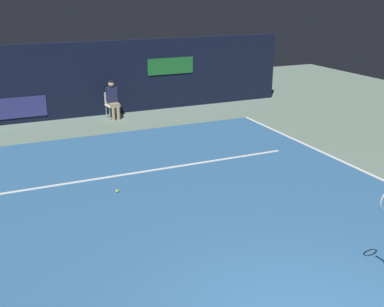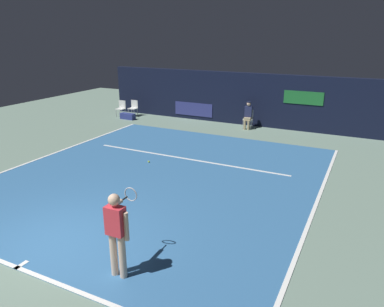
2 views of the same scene
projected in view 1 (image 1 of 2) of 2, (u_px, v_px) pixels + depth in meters
name	position (u px, v px, depth m)	size (l,w,h in m)	color
ground_plane	(176.00, 202.00, 10.02)	(30.07, 30.07, 0.00)	slate
court_surface	(176.00, 201.00, 10.01)	(9.92, 10.97, 0.01)	#336699
line_sideline_left	(356.00, 168.00, 11.90)	(0.10, 10.97, 0.01)	white
line_service	(147.00, 171.00, 11.67)	(7.74, 0.10, 0.01)	white
back_wall	(89.00, 79.00, 16.55)	(15.14, 0.33, 2.60)	black
line_judge_on_chair	(112.00, 99.00, 16.32)	(0.49, 0.56, 1.32)	white
tennis_ball	(117.00, 191.00, 10.43)	(0.07, 0.07, 0.07)	#CCE033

